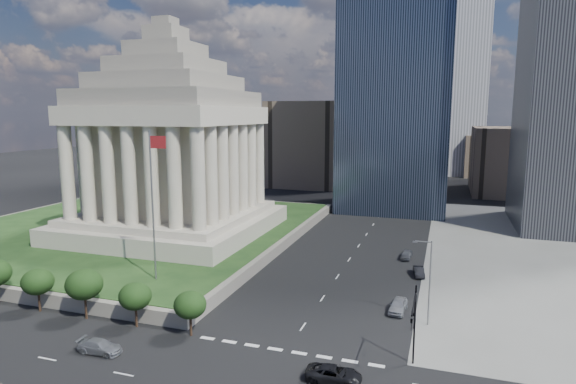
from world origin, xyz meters
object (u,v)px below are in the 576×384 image
at_px(flagpole, 153,198).
at_px(street_lamp_north, 428,278).
at_px(war_memorial, 170,128).
at_px(parked_sedan_near, 398,306).
at_px(parked_sedan_far, 406,255).
at_px(suv_grey, 100,347).
at_px(traffic_signal_ne, 414,320).
at_px(pickup_truck, 334,374).
at_px(parked_sedan_mid, 419,272).

xyz_separation_m(flagpole, street_lamp_north, (35.16, 1.00, -7.45)).
relative_size(war_memorial, parked_sedan_near, 8.39).
bearing_deg(war_memorial, parked_sedan_far, 3.29).
relative_size(flagpole, suv_grey, 4.27).
bearing_deg(traffic_signal_ne, pickup_truck, -150.76).
distance_m(suv_grey, parked_sedan_mid, 45.23).
relative_size(flagpole, pickup_truck, 3.90).
distance_m(traffic_signal_ne, parked_sedan_near, 14.94).
bearing_deg(street_lamp_north, parked_sedan_near, 141.93).
xyz_separation_m(parked_sedan_mid, parked_sedan_far, (-2.50, 8.37, 0.04)).
bearing_deg(flagpole, parked_sedan_far, 40.65).
xyz_separation_m(parked_sedan_near, parked_sedan_far, (-0.87, 22.76, -0.08)).
bearing_deg(suv_grey, traffic_signal_ne, -80.88).
height_order(street_lamp_north, parked_sedan_far, street_lamp_north).
relative_size(war_memorial, pickup_truck, 7.61).
distance_m(parked_sedan_mid, parked_sedan_far, 8.73).
relative_size(flagpole, traffic_signal_ne, 2.50).
bearing_deg(war_memorial, suv_grey, -68.16).
bearing_deg(parked_sedan_mid, parked_sedan_far, 97.13).
distance_m(flagpole, traffic_signal_ne, 36.69).
height_order(pickup_truck, parked_sedan_near, parked_sedan_near).
bearing_deg(suv_grey, street_lamp_north, -63.04).
height_order(war_memorial, pickup_truck, war_memorial).
distance_m(traffic_signal_ne, pickup_truck, 8.82).
relative_size(pickup_truck, parked_sedan_mid, 1.26).
bearing_deg(parked_sedan_far, traffic_signal_ne, -82.22).
distance_m(traffic_signal_ne, parked_sedan_mid, 28.79).
height_order(flagpole, parked_sedan_mid, flagpole).
relative_size(parked_sedan_mid, parked_sedan_far, 0.98).
bearing_deg(parked_sedan_mid, war_memorial, 163.11).
xyz_separation_m(street_lamp_north, parked_sedan_mid, (-1.83, 17.10, -4.99)).
xyz_separation_m(war_memorial, street_lamp_north, (47.33, -23.00, -15.74)).
bearing_deg(parked_sedan_far, parked_sedan_near, -85.47).
relative_size(traffic_signal_ne, parked_sedan_near, 1.72).
xyz_separation_m(pickup_truck, parked_sedan_mid, (5.60, 32.10, -0.04)).
relative_size(traffic_signal_ne, suv_grey, 1.71).
height_order(traffic_signal_ne, street_lamp_north, street_lamp_north).
bearing_deg(traffic_signal_ne, street_lamp_north, 85.81).
bearing_deg(suv_grey, parked_sedan_mid, -42.54).
height_order(suv_grey, parked_sedan_far, parked_sedan_far).
bearing_deg(traffic_signal_ne, flagpole, 163.29).
height_order(flagpole, parked_sedan_far, flagpole).
bearing_deg(pickup_truck, war_memorial, 42.94).
distance_m(war_memorial, suv_grey, 48.13).
bearing_deg(parked_sedan_near, pickup_truck, -98.29).
distance_m(pickup_truck, suv_grey, 23.85).
bearing_deg(street_lamp_north, parked_sedan_far, 99.64).
bearing_deg(parked_sedan_mid, street_lamp_north, -93.40).
height_order(parked_sedan_near, parked_sedan_mid, parked_sedan_near).
bearing_deg(flagpole, parked_sedan_near, 6.67).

